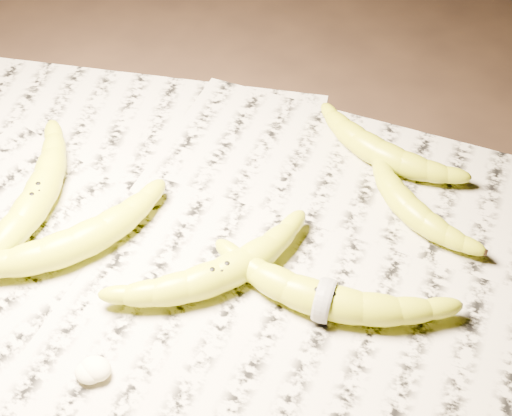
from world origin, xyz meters
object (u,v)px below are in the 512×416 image
at_px(banana_taped, 325,298).
at_px(banana_upper_b, 409,206).
at_px(banana_left_b, 75,242).
at_px(banana_upper_a, 379,150).
at_px(banana_left_a, 36,197).
at_px(banana_center, 219,273).

bearing_deg(banana_taped, banana_upper_b, 69.75).
bearing_deg(banana_upper_b, banana_left_b, -113.35).
height_order(banana_taped, banana_upper_a, banana_taped).
xyz_separation_m(banana_taped, banana_upper_b, (0.05, 0.17, -0.00)).
height_order(banana_left_a, banana_taped, same).
xyz_separation_m(banana_left_a, banana_upper_b, (0.42, 0.16, -0.00)).
height_order(banana_left_a, banana_upper_a, banana_left_a).
xyz_separation_m(banana_center, banana_upper_b, (0.17, 0.18, -0.00)).
distance_m(banana_left_a, banana_center, 0.25).
distance_m(banana_center, banana_upper_a, 0.28).
distance_m(banana_center, banana_taped, 0.12).
bearing_deg(banana_center, banana_taped, -44.26).
bearing_deg(banana_left_b, banana_upper_b, -22.49).
bearing_deg(banana_upper_b, banana_upper_a, 162.69).
bearing_deg(banana_left_a, banana_upper_a, -65.75).
height_order(banana_left_b, banana_upper_a, banana_left_b).
xyz_separation_m(banana_center, banana_upper_a, (0.11, 0.26, -0.00)).
xyz_separation_m(banana_left_b, banana_center, (0.17, 0.02, -0.00)).
distance_m(banana_left_a, banana_upper_a, 0.43).
xyz_separation_m(banana_left_b, banana_upper_b, (0.34, 0.20, -0.00)).
height_order(banana_left_b, banana_upper_b, banana_left_b).
xyz_separation_m(banana_left_a, banana_taped, (0.37, -0.01, -0.00)).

